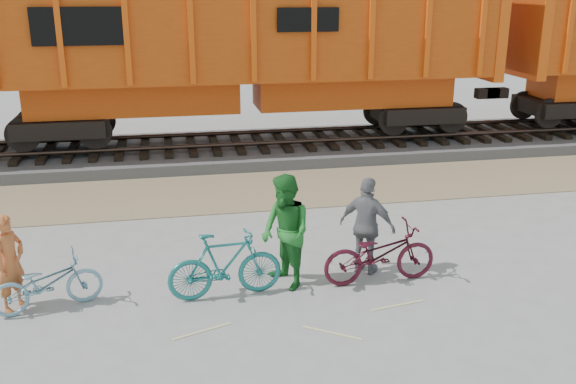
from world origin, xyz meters
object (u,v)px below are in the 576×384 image
Objects in this scene: person_man at (286,232)px; bicycle_teal at (225,265)px; bicycle_maroon at (380,254)px; hopper_car_center at (246,48)px; bicycle_blue at (47,283)px; person_woman at (367,226)px; person_solo at (10,263)px.

bicycle_teal is at bearing -99.79° from person_man.
person_man is at bearing 81.85° from bicycle_maroon.
bicycle_teal is 0.95× the size of bicycle_maroon.
hopper_car_center is 7.50× the size of person_man.
bicycle_blue is 0.87× the size of person_man.
person_woman reaches higher than bicycle_teal.
hopper_car_center is 8.67m from person_woman.
person_woman is at bearing 11.73° from bicycle_maroon.
person_woman is (0.92, -8.34, -2.17)m from hopper_car_center.
bicycle_blue is (-4.19, -8.68, -2.58)m from hopper_car_center.
person_man is (4.17, -0.01, 0.17)m from person_solo.
bicycle_blue is at bearing 82.82° from bicycle_teal.
person_solo is at bearing 62.82° from bicycle_blue.
person_man is at bearing -83.58° from bicycle_teal.
person_woman reaches higher than bicycle_blue.
bicycle_maroon is (2.54, 0.04, -0.04)m from bicycle_teal.
person_man is 1.11× the size of person_woman.
person_solo is 0.90× the size of person_woman.
person_solo is at bearing 86.05° from bicycle_maroon.
person_man reaches higher than bicycle_maroon.
hopper_car_center is at bearing 155.44° from person_man.
person_solo is 0.81× the size of person_man.
bicycle_maroon reaches higher than bicycle_blue.
person_woman is (5.61, 0.24, 0.08)m from person_solo.
person_man reaches higher than bicycle_blue.
bicycle_maroon is at bearing -83.36° from hopper_car_center.
person_solo reaches higher than bicycle_maroon.
person_woman is (5.11, 0.34, 0.41)m from bicycle_blue.
hopper_car_center is at bearing 4.33° from bicycle_maroon.
bicycle_teal reaches higher than bicycle_blue.
bicycle_teal is at bearing -99.81° from hopper_car_center.
bicycle_maroon is 1.25× the size of person_solo.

